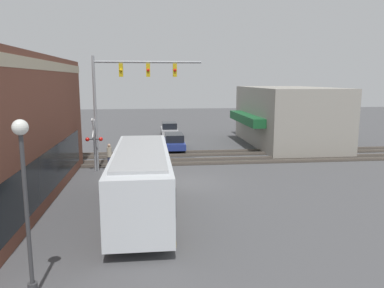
{
  "coord_description": "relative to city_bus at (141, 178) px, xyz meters",
  "views": [
    {
      "loc": [
        -22.36,
        2.34,
        6.34
      ],
      "look_at": [
        2.86,
        -0.5,
        1.95
      ],
      "focal_mm": 35.0,
      "sensor_mm": 36.0,
      "label": 1
    }
  ],
  "objects": [
    {
      "name": "ground_plane",
      "position": [
        5.05,
        -2.8,
        -1.72
      ],
      "size": [
        120.0,
        120.0,
        0.0
      ],
      "primitive_type": "plane",
      "color": "#4C4C4F"
    },
    {
      "name": "shop_building",
      "position": [
        18.09,
        -13.83,
        1.07
      ],
      "size": [
        13.4,
        8.35,
        5.59
      ],
      "color": "gray",
      "rests_on": "ground"
    },
    {
      "name": "city_bus",
      "position": [
        0.0,
        0.0,
        0.0
      ],
      "size": [
        10.18,
        2.59,
        3.13
      ],
      "color": "silver",
      "rests_on": "ground"
    },
    {
      "name": "traffic_signal_gantry",
      "position": [
        9.01,
        1.17,
        4.11
      ],
      "size": [
        0.42,
        7.46,
        7.92
      ],
      "color": "gray",
      "rests_on": "ground"
    },
    {
      "name": "crossing_signal",
      "position": [
        8.57,
        3.38,
        0.57
      ],
      "size": [
        1.41,
        1.18,
        3.81
      ],
      "color": "gray",
      "rests_on": "ground"
    },
    {
      "name": "streetlamp",
      "position": [
        -6.83,
        3.04,
        1.42
      ],
      "size": [
        0.44,
        0.44,
        5.28
      ],
      "color": "#38383A",
      "rests_on": "ground"
    },
    {
      "name": "rail_track_near",
      "position": [
        11.05,
        -2.8,
        -1.7
      ],
      "size": [
        2.6,
        60.0,
        0.15
      ],
      "color": "#332D28",
      "rests_on": "ground"
    },
    {
      "name": "rail_track_far",
      "position": [
        14.25,
        -2.8,
        -1.7
      ],
      "size": [
        2.6,
        60.0,
        0.15
      ],
      "color": "#332D28",
      "rests_on": "ground"
    },
    {
      "name": "parked_car_blue",
      "position": [
        16.42,
        -2.6,
        -1.03
      ],
      "size": [
        4.67,
        1.82,
        1.48
      ],
      "color": "navy",
      "rests_on": "ground"
    },
    {
      "name": "parked_car_silver",
      "position": [
        25.01,
        -2.6,
        -1.02
      ],
      "size": [
        4.34,
        1.82,
        1.54
      ],
      "color": "#B7B7BC",
      "rests_on": "ground"
    },
    {
      "name": "pedestrian_at_crossing",
      "position": [
        9.47,
        2.5,
        -0.79
      ],
      "size": [
        0.34,
        0.34,
        1.81
      ],
      "color": "#2D3351",
      "rests_on": "ground"
    }
  ]
}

